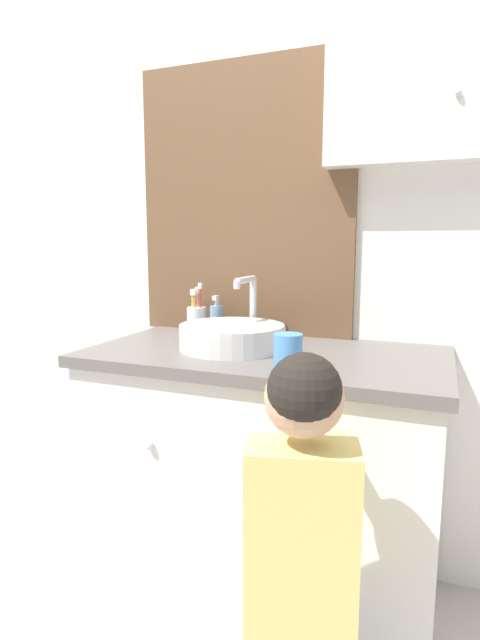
% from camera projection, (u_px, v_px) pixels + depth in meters
% --- Properties ---
extents(wall_back, '(3.20, 0.18, 2.50)m').
position_uv_depth(wall_back, '(299.00, 208.00, 1.75)').
color(wall_back, silver).
rests_on(wall_back, ground_plane).
extents(vanity_counter, '(1.09, 0.59, 0.83)m').
position_uv_depth(vanity_counter, '(264.00, 477.00, 1.60)').
color(vanity_counter, silver).
rests_on(vanity_counter, ground_plane).
extents(sink_basin, '(0.33, 0.38, 0.22)m').
position_uv_depth(sink_basin, '(233.00, 335.00, 1.57)').
color(sink_basin, silver).
rests_on(sink_basin, vanity_counter).
extents(toothbrush_holder, '(0.07, 0.07, 0.18)m').
position_uv_depth(toothbrush_holder, '(197.00, 318.00, 1.84)').
color(toothbrush_holder, silver).
rests_on(toothbrush_holder, vanity_counter).
extents(soap_dispenser, '(0.05, 0.05, 0.14)m').
position_uv_depth(soap_dispenser, '(217.00, 319.00, 1.80)').
color(soap_dispenser, '#6B93B2').
rests_on(soap_dispenser, vanity_counter).
extents(child_figure, '(0.25, 0.48, 0.96)m').
position_uv_depth(child_figure, '(302.00, 548.00, 1.03)').
color(child_figure, slate).
rests_on(child_figure, ground_plane).
extents(drinking_cup, '(0.07, 0.07, 0.10)m').
position_uv_depth(drinking_cup, '(288.00, 353.00, 1.28)').
color(drinking_cup, '#4789D1').
rests_on(drinking_cup, vanity_counter).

